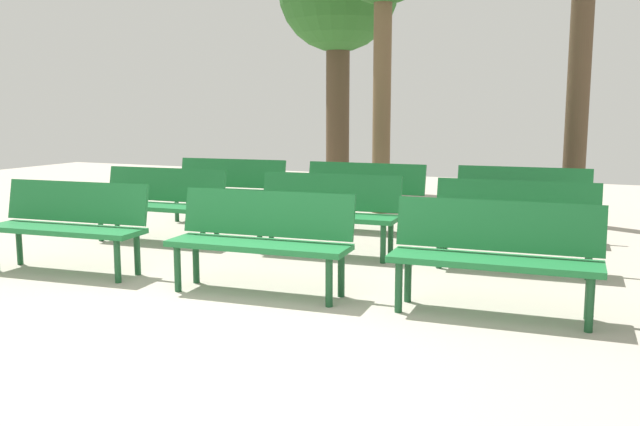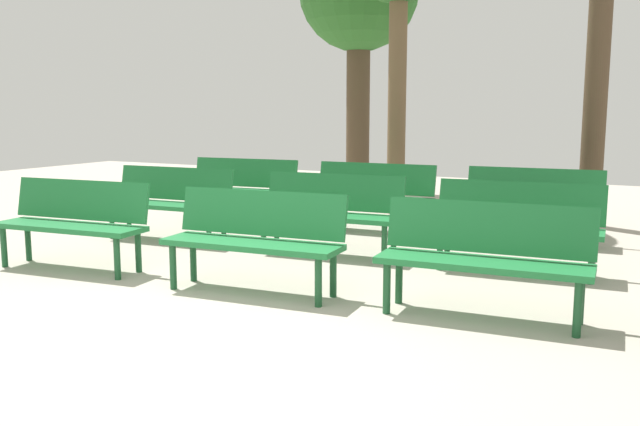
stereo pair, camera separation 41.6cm
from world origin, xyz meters
The scene contains 11 objects.
ground_plane centered at (0.00, 0.00, 0.00)m, with size 24.00×24.00×0.00m, color #B2A899.
bench_r0_c0 centered at (-2.15, 1.46, 0.50)m, with size 1.64×0.63×0.87m.
bench_r0_c1 centered at (-0.07, 1.55, 0.50)m, with size 1.63×0.60×0.87m.
bench_r0_c2 centered at (1.89, 1.73, 0.50)m, with size 1.63×0.58×0.87m.
bench_r1_c0 centered at (-2.29, 3.08, 0.50)m, with size 1.63×0.59×0.87m.
bench_r1_c1 centered at (-0.18, 3.23, 0.50)m, with size 1.63×0.60×0.87m.
bench_r1_c2 centered at (1.80, 3.35, 0.50)m, with size 1.63×0.59×0.87m.
bench_r2_c0 centered at (-2.31, 4.67, 0.50)m, with size 1.64×0.63×0.87m.
bench_r2_c1 centered at (-0.34, 4.78, 0.50)m, with size 1.62×0.55×0.87m.
bench_r2_c2 centered at (1.65, 4.98, 0.50)m, with size 1.63×0.59×0.87m.
tree_1 centered at (2.13, 6.49, 1.64)m, with size 0.30×0.30×3.29m.
Camera 2 is at (3.14, -3.41, 1.60)m, focal length 38.64 mm.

